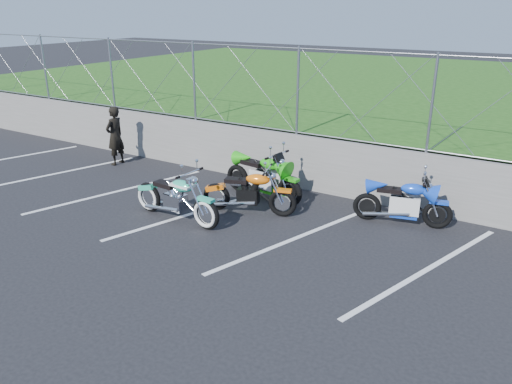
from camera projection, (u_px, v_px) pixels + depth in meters
The scene contains 10 objects.
ground at pixel (169, 228), 9.91m from camera, with size 90.00×90.00×0.00m, color black.
retaining_wall at pixel (260, 154), 12.48m from camera, with size 30.00×0.22×1.30m, color #61615C.
grass_field at pixel (386, 96), 20.46m from camera, with size 30.00×20.00×1.30m, color #204B14.
chain_link_fence at pixel (260, 88), 11.90m from camera, with size 28.00×0.03×2.00m.
parking_lines at pixel (247, 223), 10.12m from camera, with size 18.29×4.31×0.01m.
cruiser_turquoise at pixel (177, 200), 10.12m from camera, with size 2.24×0.71×1.11m.
naked_orange at pixel (250, 194), 10.47m from camera, with size 1.99×0.79×1.02m.
sportbike_green at pixel (264, 178), 11.28m from camera, with size 2.15×0.76×1.11m.
sportbike_blue at pixel (404, 204), 9.94m from camera, with size 1.92×0.68×1.01m.
person_standing at pixel (115, 136), 13.62m from camera, with size 0.59×0.39×1.61m, color black.
Camera 1 is at (6.19, -6.79, 4.15)m, focal length 35.00 mm.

